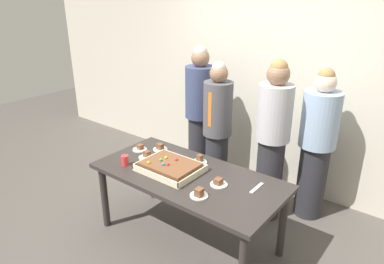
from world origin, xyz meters
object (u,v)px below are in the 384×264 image
object	(u,v)px
sheet_cake	(170,167)
person_striped_tie_right	(217,132)
plated_slice_center_back	(199,160)
person_green_shirt_behind	(272,140)
plated_slice_far_right	(140,148)
cake_server_utensil	(257,188)
plated_slice_near_right	(219,183)
drink_cup_nearest	(125,160)
plated_slice_far_left	(147,156)
party_table	(188,182)
person_far_right_suit	(317,145)
person_serving_front	(200,115)
plated_slice_center_front	(160,148)
plated_slice_near_left	(199,194)

from	to	relation	value
sheet_cake	person_striped_tie_right	size ratio (longest dim) A/B	0.35
plated_slice_center_back	person_green_shirt_behind	xyz separation A→B (m)	(0.47, 0.59, 0.14)
plated_slice_far_right	cake_server_utensil	xyz separation A→B (m)	(1.34, 0.07, -0.01)
plated_slice_near_right	person_green_shirt_behind	bearing A→B (deg)	84.26
plated_slice_center_back	drink_cup_nearest	xyz separation A→B (m)	(-0.52, -0.49, 0.03)
drink_cup_nearest	person_green_shirt_behind	xyz separation A→B (m)	(1.00, 1.07, 0.12)
plated_slice_far_left	plated_slice_far_right	xyz separation A→B (m)	(-0.19, 0.09, -0.00)
sheet_cake	plated_slice_center_back	world-z (taller)	sheet_cake
party_table	person_far_right_suit	bearing A→B (deg)	56.70
party_table	person_serving_front	world-z (taller)	person_serving_front
person_green_shirt_behind	sheet_cake	bearing A→B (deg)	-0.01
plated_slice_center_front	person_serving_front	world-z (taller)	person_serving_front
plated_slice_near_left	plated_slice_near_right	world-z (taller)	plated_slice_near_left
plated_slice_near_right	plated_slice_center_front	size ratio (longest dim) A/B	1.00
sheet_cake	drink_cup_nearest	size ratio (longest dim) A/B	5.62
party_table	plated_slice_near_left	distance (m)	0.40
sheet_cake	plated_slice_center_back	distance (m)	0.32
person_green_shirt_behind	cake_server_utensil	bearing A→B (deg)	50.14
plated_slice_near_right	drink_cup_nearest	distance (m)	0.95
drink_cup_nearest	person_far_right_suit	size ratio (longest dim) A/B	0.06
plated_slice_center_back	plated_slice_near_left	bearing A→B (deg)	-53.38
plated_slice_near_right	person_serving_front	distance (m)	1.40
plated_slice_center_back	person_serving_front	bearing A→B (deg)	126.79
plated_slice_near_left	drink_cup_nearest	size ratio (longest dim) A/B	1.50
plated_slice_far_left	plated_slice_far_right	bearing A→B (deg)	154.28
party_table	plated_slice_center_front	distance (m)	0.62
plated_slice_far_left	person_serving_front	size ratio (longest dim) A/B	0.09
plated_slice_center_back	person_far_right_suit	distance (m)	1.22
sheet_cake	plated_slice_near_right	distance (m)	0.51
plated_slice_near_left	drink_cup_nearest	world-z (taller)	drink_cup_nearest
plated_slice_far_right	plated_slice_center_front	xyz separation A→B (m)	(0.17, 0.13, 0.00)
plated_slice_center_front	cake_server_utensil	distance (m)	1.18
plated_slice_far_right	person_serving_front	distance (m)	0.94
plated_slice_near_right	plated_slice_far_right	distance (m)	1.06
plated_slice_far_left	cake_server_utensil	size ratio (longest dim) A/B	0.75
person_serving_front	person_far_right_suit	xyz separation A→B (m)	(1.39, 0.13, -0.06)
person_far_right_suit	cake_server_utensil	bearing A→B (deg)	29.62
plated_slice_near_right	plated_slice_center_front	xyz separation A→B (m)	(-0.89, 0.22, 0.00)
sheet_cake	person_far_right_suit	size ratio (longest dim) A/B	0.35
person_far_right_suit	person_green_shirt_behind	bearing A→B (deg)	-10.23
plated_slice_center_front	person_far_right_suit	size ratio (longest dim) A/B	0.09
person_striped_tie_right	person_far_right_suit	distance (m)	1.04
plated_slice_far_left	person_green_shirt_behind	xyz separation A→B (m)	(0.95, 0.83, 0.14)
person_striped_tie_right	person_far_right_suit	world-z (taller)	person_striped_tie_right
person_serving_front	person_green_shirt_behind	world-z (taller)	person_serving_front
party_table	plated_slice_far_right	size ratio (longest dim) A/B	11.81
party_table	plated_slice_far_left	world-z (taller)	plated_slice_far_left
sheet_cake	plated_slice_center_front	distance (m)	0.48
plated_slice_far_left	person_green_shirt_behind	distance (m)	1.27
person_striped_tie_right	plated_slice_center_back	bearing A→B (deg)	13.59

